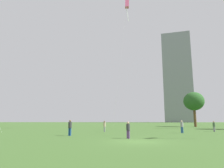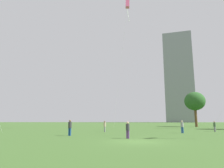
{
  "view_description": "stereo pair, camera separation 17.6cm",
  "coord_description": "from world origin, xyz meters",
  "px_view_note": "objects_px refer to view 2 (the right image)",
  "views": [
    {
      "loc": [
        -1.07,
        -16.99,
        1.75
      ],
      "look_at": [
        -2.6,
        8.53,
        6.33
      ],
      "focal_mm": 32.19,
      "sensor_mm": 36.0,
      "label": 1
    },
    {
      "loc": [
        -0.89,
        -16.98,
        1.75
      ],
      "look_at": [
        -2.6,
        8.53,
        6.33
      ],
      "focal_mm": 32.19,
      "sensor_mm": 36.0,
      "label": 2
    }
  ],
  "objects_px": {
    "person_standing_2": "(70,127)",
    "person_standing_4": "(105,126)",
    "person_standing_1": "(128,129)",
    "kite_flying_2": "(127,4)",
    "person_standing_3": "(215,126)",
    "park_tree_1": "(195,101)",
    "person_standing_0": "(182,126)",
    "distant_highrise_0": "(179,77)"
  },
  "relations": [
    {
      "from": "person_standing_0",
      "to": "person_standing_3",
      "type": "relative_size",
      "value": 1.07
    },
    {
      "from": "person_standing_3",
      "to": "park_tree_1",
      "type": "xyz_separation_m",
      "value": [
        4.66,
        21.64,
        5.57
      ]
    },
    {
      "from": "person_standing_4",
      "to": "person_standing_1",
      "type": "bearing_deg",
      "value": 169.41
    },
    {
      "from": "park_tree_1",
      "to": "person_standing_2",
      "type": "bearing_deg",
      "value": -128.51
    },
    {
      "from": "person_standing_1",
      "to": "park_tree_1",
      "type": "distance_m",
      "value": 38.39
    },
    {
      "from": "person_standing_0",
      "to": "person_standing_4",
      "type": "distance_m",
      "value": 10.82
    },
    {
      "from": "kite_flying_2",
      "to": "person_standing_2",
      "type": "bearing_deg",
      "value": -112.49
    },
    {
      "from": "person_standing_4",
      "to": "park_tree_1",
      "type": "xyz_separation_m",
      "value": [
        21.02,
        23.31,
        5.56
      ]
    },
    {
      "from": "person_standing_0",
      "to": "park_tree_1",
      "type": "distance_m",
      "value": 27.64
    },
    {
      "from": "person_standing_4",
      "to": "park_tree_1",
      "type": "bearing_deg",
      "value": -70.25
    },
    {
      "from": "person_standing_0",
      "to": "person_standing_3",
      "type": "xyz_separation_m",
      "value": [
        5.68,
        3.4,
        -0.06
      ]
    },
    {
      "from": "person_standing_0",
      "to": "person_standing_2",
      "type": "height_order",
      "value": "person_standing_2"
    },
    {
      "from": "person_standing_1",
      "to": "park_tree_1",
      "type": "height_order",
      "value": "park_tree_1"
    },
    {
      "from": "person_standing_0",
      "to": "park_tree_1",
      "type": "xyz_separation_m",
      "value": [
        10.34,
        25.04,
        5.51
      ]
    },
    {
      "from": "person_standing_1",
      "to": "person_standing_4",
      "type": "relative_size",
      "value": 0.99
    },
    {
      "from": "person_standing_1",
      "to": "person_standing_2",
      "type": "xyz_separation_m",
      "value": [
        -6.48,
        3.11,
        0.1
      ]
    },
    {
      "from": "person_standing_0",
      "to": "distant_highrise_0",
      "type": "distance_m",
      "value": 130.65
    },
    {
      "from": "person_standing_2",
      "to": "park_tree_1",
      "type": "xyz_separation_m",
      "value": [
        24.24,
        30.47,
        5.47
      ]
    },
    {
      "from": "kite_flying_2",
      "to": "person_standing_4",
      "type": "bearing_deg",
      "value": -111.17
    },
    {
      "from": "person_standing_3",
      "to": "park_tree_1",
      "type": "relative_size",
      "value": 0.17
    },
    {
      "from": "person_standing_3",
      "to": "distant_highrise_0",
      "type": "relative_size",
      "value": 0.02
    },
    {
      "from": "person_standing_3",
      "to": "distant_highrise_0",
      "type": "distance_m",
      "value": 126.16
    },
    {
      "from": "person_standing_2",
      "to": "person_standing_1",
      "type": "bearing_deg",
      "value": 164.62
    },
    {
      "from": "park_tree_1",
      "to": "person_standing_0",
      "type": "bearing_deg",
      "value": -112.44
    },
    {
      "from": "person_standing_1",
      "to": "kite_flying_2",
      "type": "bearing_deg",
      "value": -78.67
    },
    {
      "from": "person_standing_1",
      "to": "person_standing_3",
      "type": "bearing_deg",
      "value": -124.86
    },
    {
      "from": "person_standing_4",
      "to": "distant_highrise_0",
      "type": "relative_size",
      "value": 0.02
    },
    {
      "from": "distant_highrise_0",
      "to": "park_tree_1",
      "type": "bearing_deg",
      "value": -89.96
    },
    {
      "from": "person_standing_1",
      "to": "park_tree_1",
      "type": "relative_size",
      "value": 0.18
    },
    {
      "from": "person_standing_3",
      "to": "kite_flying_2",
      "type": "bearing_deg",
      "value": -151.22
    },
    {
      "from": "person_standing_4",
      "to": "kite_flying_2",
      "type": "distance_m",
      "value": 27.52
    },
    {
      "from": "person_standing_0",
      "to": "person_standing_4",
      "type": "bearing_deg",
      "value": -5.15
    },
    {
      "from": "person_standing_2",
      "to": "person_standing_4",
      "type": "height_order",
      "value": "person_standing_2"
    },
    {
      "from": "person_standing_0",
      "to": "distant_highrise_0",
      "type": "relative_size",
      "value": 0.03
    },
    {
      "from": "kite_flying_2",
      "to": "park_tree_1",
      "type": "height_order",
      "value": "kite_flying_2"
    },
    {
      "from": "person_standing_1",
      "to": "person_standing_4",
      "type": "xyz_separation_m",
      "value": [
        -3.26,
        10.27,
        0.01
      ]
    },
    {
      "from": "person_standing_0",
      "to": "person_standing_1",
      "type": "bearing_deg",
      "value": 53.05
    },
    {
      "from": "kite_flying_2",
      "to": "park_tree_1",
      "type": "relative_size",
      "value": 3.09
    },
    {
      "from": "person_standing_4",
      "to": "park_tree_1",
      "type": "height_order",
      "value": "park_tree_1"
    },
    {
      "from": "kite_flying_2",
      "to": "distant_highrise_0",
      "type": "xyz_separation_m",
      "value": [
        39.42,
        110.88,
        6.87
      ]
    },
    {
      "from": "person_standing_3",
      "to": "park_tree_1",
      "type": "bearing_deg",
      "value": 139.32
    },
    {
      "from": "person_standing_4",
      "to": "distant_highrise_0",
      "type": "xyz_separation_m",
      "value": [
        43.19,
        120.63,
        32.32
      ]
    }
  ]
}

